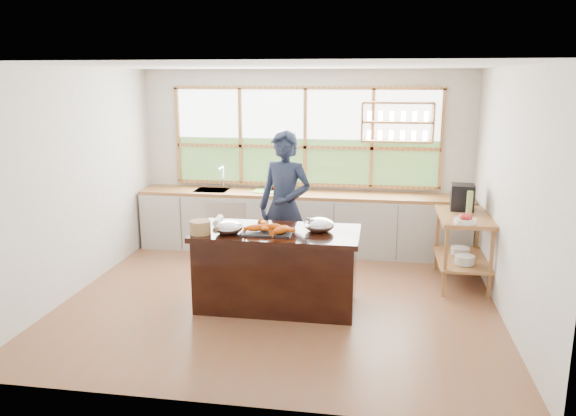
% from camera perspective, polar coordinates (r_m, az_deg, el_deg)
% --- Properties ---
extents(ground_plane, '(5.00, 5.00, 0.00)m').
position_cam_1_polar(ground_plane, '(6.78, -0.80, -9.23)').
color(ground_plane, brown).
extents(room_shell, '(5.02, 4.52, 2.71)m').
position_cam_1_polar(room_shell, '(6.82, 0.10, 6.17)').
color(room_shell, silver).
rests_on(room_shell, ground_plane).
extents(back_counter, '(4.90, 0.63, 0.90)m').
position_cam_1_polar(back_counter, '(8.46, 1.32, -1.41)').
color(back_counter, beige).
rests_on(back_counter, ground_plane).
extents(right_shelf_unit, '(0.62, 1.10, 0.90)m').
position_cam_1_polar(right_shelf_unit, '(7.41, 17.36, -2.92)').
color(right_shelf_unit, '#965A30').
rests_on(right_shelf_unit, ground_plane).
extents(island, '(1.85, 0.90, 0.90)m').
position_cam_1_polar(island, '(6.43, -1.13, -6.16)').
color(island, black).
rests_on(island, ground_plane).
extents(cook, '(0.81, 0.66, 1.94)m').
position_cam_1_polar(cook, '(7.11, -0.33, 0.05)').
color(cook, '#1A2137').
rests_on(cook, ground_plane).
extents(potted_plant, '(0.15, 0.12, 0.26)m').
position_cam_1_polar(potted_plant, '(8.46, -1.58, 2.60)').
color(potted_plant, slate).
rests_on(potted_plant, back_counter).
extents(cutting_board, '(0.42, 0.32, 0.01)m').
position_cam_1_polar(cutting_board, '(8.44, -2.10, 1.71)').
color(cutting_board, '#64C843').
rests_on(cutting_board, back_counter).
extents(espresso_machine, '(0.31, 0.33, 0.33)m').
position_cam_1_polar(espresso_machine, '(7.60, 17.28, 1.06)').
color(espresso_machine, black).
rests_on(espresso_machine, right_shelf_unit).
extents(wine_bottle, '(0.09, 0.09, 0.30)m').
position_cam_1_polar(wine_bottle, '(7.34, 17.96, 0.48)').
color(wine_bottle, '#8CA555').
rests_on(wine_bottle, right_shelf_unit).
extents(fruit_bowl, '(0.26, 0.26, 0.11)m').
position_cam_1_polar(fruit_bowl, '(6.95, 17.58, -1.11)').
color(fruit_bowl, silver).
rests_on(fruit_bowl, right_shelf_unit).
extents(slate_board, '(0.56, 0.42, 0.02)m').
position_cam_1_polar(slate_board, '(6.23, -2.15, -2.42)').
color(slate_board, black).
rests_on(slate_board, island).
extents(lobster_pile, '(0.52, 0.44, 0.08)m').
position_cam_1_polar(lobster_pile, '(6.21, -1.95, -2.00)').
color(lobster_pile, '#D15007').
rests_on(lobster_pile, slate_board).
extents(mixing_bowl_left, '(0.31, 0.31, 0.15)m').
position_cam_1_polar(mixing_bowl_left, '(6.21, -6.04, -1.99)').
color(mixing_bowl_left, '#B2B5B9').
rests_on(mixing_bowl_left, island).
extents(mixing_bowl_right, '(0.33, 0.33, 0.16)m').
position_cam_1_polar(mixing_bowl_right, '(6.27, 3.21, -1.73)').
color(mixing_bowl_right, '#B2B5B9').
rests_on(mixing_bowl_right, island).
extents(wine_glass, '(0.08, 0.08, 0.22)m').
position_cam_1_polar(wine_glass, '(5.99, 2.01, -1.56)').
color(wine_glass, white).
rests_on(wine_glass, island).
extents(wicker_basket, '(0.23, 0.23, 0.15)m').
position_cam_1_polar(wicker_basket, '(6.23, -8.90, -1.96)').
color(wicker_basket, '#AA8A4F').
rests_on(wicker_basket, island).
extents(parchment_roll, '(0.11, 0.31, 0.08)m').
position_cam_1_polar(parchment_roll, '(6.63, -7.12, -1.28)').
color(parchment_roll, white).
rests_on(parchment_roll, island).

